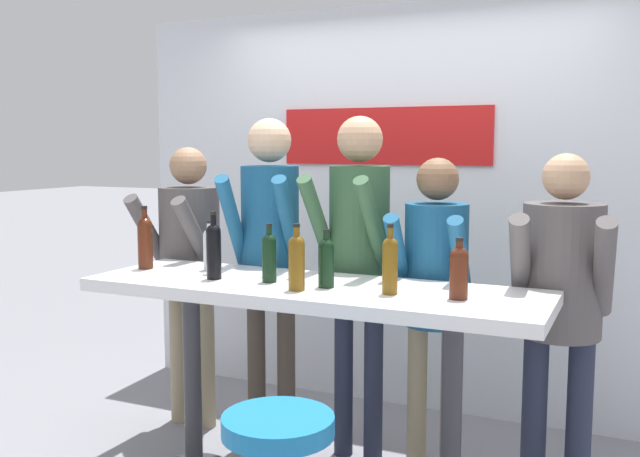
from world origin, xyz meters
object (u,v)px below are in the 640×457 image
object	(u,v)px
person_center_left	(358,245)
person_left	(270,242)
person_center	(435,279)
tasting_table	(311,318)
wine_bottle_6	(145,240)
wine_bottle_2	(214,248)
wine_bottle_4	(390,262)
person_center_right	(561,289)
wine_bottle_0	(326,260)
person_far_left	(189,255)
wine_bottle_1	(209,247)
wine_bottle_3	(459,270)
wine_bottle_5	(269,255)
wine_bottle_7	(297,260)

from	to	relation	value
person_center_left	person_left	bearing A→B (deg)	-174.40
person_center	person_center_left	bearing A→B (deg)	178.05
tasting_table	wine_bottle_6	size ratio (longest dim) A/B	6.59
person_left	wine_bottle_2	world-z (taller)	person_left
wine_bottle_2	wine_bottle_4	distance (m)	0.89
wine_bottle_2	tasting_table	bearing A→B (deg)	8.40
person_center_right	wine_bottle_6	size ratio (longest dim) A/B	5.02
tasting_table	wine_bottle_0	xyz separation A→B (m)	(0.09, -0.03, 0.28)
person_far_left	person_center_left	bearing A→B (deg)	1.90
tasting_table	person_center	xyz separation A→B (m)	(0.45, 0.52, 0.13)
person_center_left	wine_bottle_1	world-z (taller)	person_center_left
person_far_left	person_center_right	xyz separation A→B (m)	(2.11, -0.03, -0.02)
tasting_table	person_left	world-z (taller)	person_left
person_far_left	wine_bottle_6	world-z (taller)	person_far_left
wine_bottle_3	wine_bottle_5	bearing A→B (deg)	179.89
wine_bottle_1	wine_bottle_2	distance (m)	0.26
wine_bottle_6	person_far_left	bearing A→B (deg)	99.60
person_far_left	person_left	size ratio (longest dim) A/B	0.92
wine_bottle_4	wine_bottle_0	bearing A→B (deg)	176.56
person_far_left	wine_bottle_3	bearing A→B (deg)	-14.92
person_left	wine_bottle_5	xyz separation A→B (m)	(0.28, -0.51, 0.01)
wine_bottle_1	wine_bottle_4	distance (m)	1.06
person_center	wine_bottle_0	xyz separation A→B (m)	(-0.36, -0.55, 0.15)
tasting_table	wine_bottle_2	size ratio (longest dim) A/B	6.61
wine_bottle_7	tasting_table	bearing A→B (deg)	91.43
person_center_right	wine_bottle_4	bearing A→B (deg)	-143.02
wine_bottle_3	wine_bottle_1	bearing A→B (deg)	173.11
wine_bottle_7	person_center_right	bearing A→B (deg)	32.23
wine_bottle_0	wine_bottle_7	size ratio (longest dim) A/B	0.89
person_center	wine_bottle_0	distance (m)	0.68
tasting_table	wine_bottle_7	distance (m)	0.33
wine_bottle_7	wine_bottle_6	bearing A→B (deg)	169.70
wine_bottle_2	wine_bottle_3	bearing A→B (deg)	1.95
person_left	wine_bottle_6	distance (m)	0.67
person_far_left	person_center	distance (m)	1.50
person_center_right	wine_bottle_3	bearing A→B (deg)	-127.29
person_far_left	wine_bottle_1	bearing A→B (deg)	-41.51
wine_bottle_3	wine_bottle_0	bearing A→B (deg)	-179.66
person_left	wine_bottle_7	bearing A→B (deg)	-64.00
person_left	wine_bottle_7	size ratio (longest dim) A/B	6.15
wine_bottle_1	wine_bottle_7	bearing A→B (deg)	-23.53
person_left	wine_bottle_3	xyz separation A→B (m)	(1.18, -0.51, 0.01)
wine_bottle_0	wine_bottle_5	bearing A→B (deg)	178.96
wine_bottle_5	wine_bottle_7	distance (m)	0.24
person_center_right	wine_bottle_1	bearing A→B (deg)	-171.26
person_left	wine_bottle_1	xyz separation A→B (m)	(-0.16, -0.35, 0.00)
wine_bottle_4	wine_bottle_3	bearing A→B (deg)	4.31
tasting_table	person_center_left	distance (m)	0.59
wine_bottle_3	person_center_right	bearing A→B (deg)	56.66
wine_bottle_0	wine_bottle_3	distance (m)	0.60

